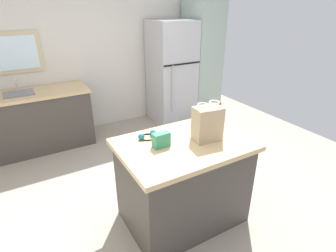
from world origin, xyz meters
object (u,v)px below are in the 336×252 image
small_box (161,140)px  ear_defenders (147,136)px  tall_cabinet (201,60)px  bottle (219,115)px  shopping_bag (207,124)px  kitchen_island (183,182)px  refrigerator (172,72)px

small_box → ear_defenders: bearing=98.5°
tall_cabinet → ear_defenders: 3.06m
small_box → bottle: bearing=6.8°
shopping_bag → small_box: shopping_bag is taller
shopping_bag → bottle: bearing=32.0°
small_box → kitchen_island: bearing=-10.4°
refrigerator → bottle: refrigerator is taller
shopping_bag → ear_defenders: size_ratio=1.87×
bottle → refrigerator: bearing=71.2°
kitchen_island → refrigerator: (1.28, 2.38, 0.46)m
kitchen_island → tall_cabinet: size_ratio=0.57×
tall_cabinet → ear_defenders: size_ratio=10.80×
shopping_bag → ear_defenders: (-0.47, 0.32, -0.14)m
kitchen_island → small_box: (-0.22, 0.04, 0.52)m
small_box → bottle: size_ratio=0.58×
refrigerator → ear_defenders: (-1.54, -2.12, 0.01)m
kitchen_island → small_box: 0.56m
refrigerator → shopping_bag: 2.66m
kitchen_island → tall_cabinet: (1.95, 2.38, 0.62)m
kitchen_island → ear_defenders: bearing=134.4°
bottle → shopping_bag: bearing=-148.0°
tall_cabinet → ear_defenders: (-2.20, -2.12, -0.15)m
small_box → bottle: 0.74m
bottle → ear_defenders: 0.79m
refrigerator → ear_defenders: size_ratio=9.15×
tall_cabinet → small_box: 3.19m
shopping_bag → ear_defenders: 0.59m
kitchen_island → bottle: (0.51, 0.13, 0.57)m
refrigerator → shopping_bag: (-1.06, -2.43, 0.16)m
tall_cabinet → bottle: tall_cabinet is taller
tall_cabinet → refrigerator: bearing=-180.0°
kitchen_island → ear_defenders: size_ratio=6.15×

